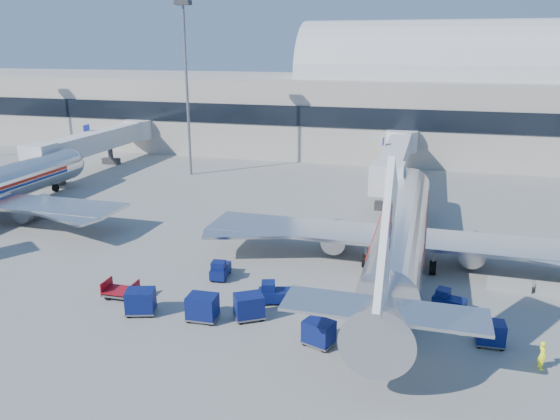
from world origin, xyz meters
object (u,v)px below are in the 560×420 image
(mast_west, at_px, (186,64))
(tug_right, at_px, (448,300))
(airliner_main, at_px, (401,232))
(cart_solo_near, at_px, (319,332))
(barrier_near, at_px, (509,285))
(cart_train_c, at_px, (141,301))
(cart_train_b, at_px, (203,307))
(cart_open_red, at_px, (121,292))
(tug_left, at_px, (220,270))
(tug_lead, at_px, (274,293))
(cart_solo_far, at_px, (490,333))
(barrier_mid, at_px, (559,290))
(cart_train_a, at_px, (249,306))
(ramp_worker, at_px, (542,355))
(jetbridge_near, at_px, (396,156))

(mast_west, bearing_deg, tug_right, -43.77)
(airliner_main, relative_size, cart_solo_near, 17.42)
(barrier_near, relative_size, cart_train_c, 1.31)
(airliner_main, relative_size, cart_train_b, 18.25)
(tug_right, xyz_separation_m, cart_open_red, (-22.19, -4.47, -0.20))
(tug_left, bearing_deg, tug_lead, -126.01)
(barrier_near, distance_m, tug_right, 6.07)
(cart_train_c, height_order, cart_solo_far, cart_train_c)
(barrier_mid, bearing_deg, tug_right, -150.78)
(airliner_main, relative_size, cart_train_a, 15.53)
(tug_left, relative_size, cart_open_red, 1.06)
(cart_train_b, bearing_deg, tug_lead, 41.47)
(cart_open_red, bearing_deg, barrier_mid, 14.78)
(mast_west, distance_m, cart_train_a, 45.02)
(barrier_mid, relative_size, tug_right, 1.28)
(cart_open_red, xyz_separation_m, ramp_worker, (27.05, -1.54, 0.40))
(jetbridge_near, bearing_deg, cart_train_c, -109.01)
(cart_solo_far, xyz_separation_m, cart_open_red, (-24.53, -0.30, -0.37))
(airliner_main, relative_size, tug_left, 15.25)
(tug_lead, relative_size, cart_train_a, 1.10)
(tug_lead, height_order, cart_solo_far, tug_lead)
(cart_train_c, bearing_deg, barrier_near, 5.97)
(tug_lead, xyz_separation_m, ramp_worker, (16.41, -3.73, 0.13))
(cart_train_c, xyz_separation_m, ramp_worker, (24.48, 0.22, -0.07))
(mast_west, relative_size, ramp_worker, 13.51)
(jetbridge_near, xyz_separation_m, cart_train_c, (-13.54, -39.31, -3.02))
(barrier_near, bearing_deg, jetbridge_near, 109.85)
(barrier_mid, relative_size, cart_solo_far, 1.70)
(barrier_mid, bearing_deg, jetbridge_near, 115.44)
(cart_solo_near, bearing_deg, tug_left, 160.66)
(barrier_near, relative_size, tug_right, 1.28)
(airliner_main, bearing_deg, mast_west, 139.64)
(cart_train_b, height_order, cart_train_c, cart_train_b)
(cart_train_b, distance_m, cart_open_red, 7.04)
(mast_west, distance_m, ramp_worker, 56.08)
(tug_left, height_order, cart_solo_far, tug_left)
(cart_train_a, bearing_deg, cart_open_red, 144.71)
(jetbridge_near, height_order, ramp_worker, jetbridge_near)
(tug_left, bearing_deg, jetbridge_near, -25.00)
(tug_lead, bearing_deg, cart_solo_far, -24.07)
(cart_train_b, bearing_deg, cart_open_red, 165.14)
(barrier_mid, height_order, cart_open_red, barrier_mid)
(cart_solo_far, bearing_deg, airliner_main, 116.14)
(barrier_mid, xyz_separation_m, tug_lead, (-19.17, -6.54, 0.26))
(tug_lead, xyz_separation_m, cart_solo_near, (4.10, -4.64, 0.13))
(tug_right, distance_m, cart_solo_far, 4.78)
(jetbridge_near, height_order, tug_left, jetbridge_near)
(tug_lead, height_order, tug_left, tug_lead)
(cart_train_c, distance_m, ramp_worker, 24.48)
(mast_west, xyz_separation_m, tug_lead, (22.13, -34.54, -14.08))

